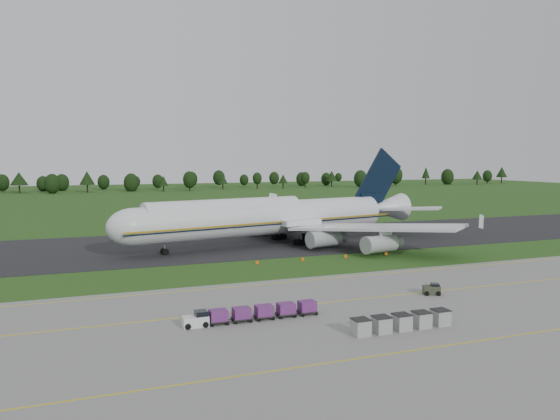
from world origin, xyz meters
name	(u,v)px	position (x,y,z in m)	size (l,w,h in m)	color
ground	(255,270)	(0.00, 0.00, 0.00)	(600.00, 600.00, 0.00)	#224615
apron	(359,334)	(0.00, -34.00, 0.03)	(300.00, 52.00, 0.06)	slate
taxiway	(213,244)	(0.00, 28.00, 0.04)	(300.00, 40.00, 0.08)	black
apron_markings	(329,315)	(0.00, -26.98, 0.06)	(300.00, 30.20, 0.01)	#D6BC0C
tree_line	(122,180)	(-2.40, 220.75, 6.16)	(522.56, 23.28, 11.95)	black
aircraft	(272,217)	(11.47, 23.62, 5.74)	(71.83, 68.34, 20.11)	silver
baggage_train	(250,313)	(-8.94, -25.82, 0.89)	(15.20, 1.61, 1.55)	silver
utility_cart	(431,290)	(16.58, -23.27, 0.63)	(2.45, 2.00, 1.17)	#333928
uld_row	(402,322)	(4.72, -34.47, 0.91)	(11.31, 1.71, 1.69)	#949494
edge_markers	(324,258)	(14.23, 4.19, 0.27)	(25.38, 0.30, 0.60)	#F06007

